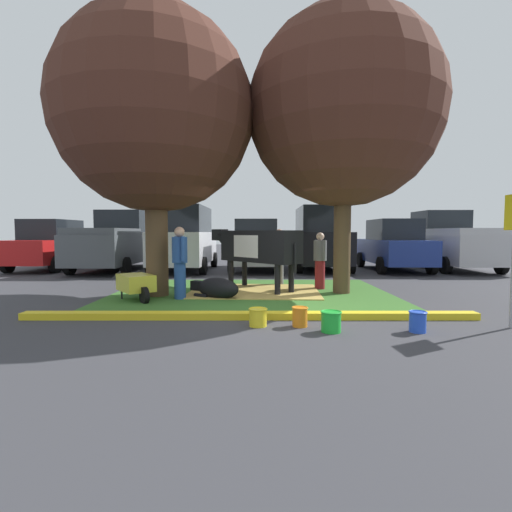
{
  "coord_description": "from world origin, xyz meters",
  "views": [
    {
      "loc": [
        -0.16,
        -7.43,
        1.52
      ],
      "look_at": [
        -0.19,
        2.32,
        0.9
      ],
      "focal_mm": 26.46,
      "sensor_mm": 36.0,
      "label": 1
    }
  ],
  "objects_px": {
    "person_handler": "(181,261)",
    "bucket_orange": "(301,316)",
    "suv_dark_grey": "(186,238)",
    "sedan_blue": "(395,246)",
    "cow_holstein": "(258,247)",
    "calf_lying": "(218,288)",
    "shade_tree_left": "(156,113)",
    "person_visitor_near": "(281,255)",
    "wheelbarrow": "(138,283)",
    "shade_tree_right": "(345,110)",
    "bucket_yellow": "(259,317)",
    "suv_black": "(321,238)",
    "pickup_truck_maroon": "(451,242)",
    "sedan_silver": "(258,245)",
    "pickup_truck_black": "(119,242)",
    "person_visitor_far": "(321,259)",
    "bucket_green": "(333,321)",
    "bucket_blue": "(419,321)",
    "sedan_red": "(54,245)"
  },
  "relations": [
    {
      "from": "shade_tree_left",
      "to": "bucket_green",
      "type": "relative_size",
      "value": 20.4
    },
    {
      "from": "person_handler",
      "to": "person_visitor_near",
      "type": "bearing_deg",
      "value": 44.27
    },
    {
      "from": "person_visitor_far",
      "to": "sedan_silver",
      "type": "bearing_deg",
      "value": 107.78
    },
    {
      "from": "sedan_silver",
      "to": "sedan_blue",
      "type": "relative_size",
      "value": 1.0
    },
    {
      "from": "shade_tree_left",
      "to": "bucket_yellow",
      "type": "distance_m",
      "value": 5.54
    },
    {
      "from": "shade_tree_right",
      "to": "bucket_yellow",
      "type": "xyz_separation_m",
      "value": [
        -2.08,
        -3.25,
        -4.29
      ]
    },
    {
      "from": "bucket_green",
      "to": "sedan_silver",
      "type": "xyz_separation_m",
      "value": [
        -1.13,
        9.48,
        0.82
      ]
    },
    {
      "from": "cow_holstein",
      "to": "calf_lying",
      "type": "relative_size",
      "value": 1.98
    },
    {
      "from": "shade_tree_left",
      "to": "pickup_truck_maroon",
      "type": "relative_size",
      "value": 1.21
    },
    {
      "from": "bucket_blue",
      "to": "sedan_silver",
      "type": "bearing_deg",
      "value": 104.44
    },
    {
      "from": "cow_holstein",
      "to": "calf_lying",
      "type": "bearing_deg",
      "value": -127.94
    },
    {
      "from": "bucket_yellow",
      "to": "pickup_truck_black",
      "type": "height_order",
      "value": "pickup_truck_black"
    },
    {
      "from": "calf_lying",
      "to": "sedan_silver",
      "type": "xyz_separation_m",
      "value": [
        0.92,
        6.58,
        0.75
      ]
    },
    {
      "from": "suv_dark_grey",
      "to": "sedan_blue",
      "type": "bearing_deg",
      "value": 0.17
    },
    {
      "from": "sedan_red",
      "to": "sedan_silver",
      "type": "relative_size",
      "value": 1.0
    },
    {
      "from": "person_visitor_far",
      "to": "suv_dark_grey",
      "type": "distance_m",
      "value": 6.73
    },
    {
      "from": "person_visitor_near",
      "to": "wheelbarrow",
      "type": "bearing_deg",
      "value": -143.5
    },
    {
      "from": "person_visitor_far",
      "to": "bucket_green",
      "type": "distance_m",
      "value": 4.34
    },
    {
      "from": "bucket_orange",
      "to": "sedan_blue",
      "type": "xyz_separation_m",
      "value": [
        4.74,
        8.94,
        0.82
      ]
    },
    {
      "from": "shade_tree_left",
      "to": "bucket_yellow",
      "type": "xyz_separation_m",
      "value": [
        2.37,
        -2.87,
        -4.11
      ]
    },
    {
      "from": "suv_black",
      "to": "pickup_truck_maroon",
      "type": "height_order",
      "value": "suv_black"
    },
    {
      "from": "bucket_yellow",
      "to": "bucket_blue",
      "type": "relative_size",
      "value": 0.97
    },
    {
      "from": "shade_tree_left",
      "to": "calf_lying",
      "type": "relative_size",
      "value": 5.15
    },
    {
      "from": "sedan_blue",
      "to": "person_visitor_near",
      "type": "bearing_deg",
      "value": -138.77
    },
    {
      "from": "person_visitor_near",
      "to": "bucket_blue",
      "type": "distance_m",
      "value": 5.43
    },
    {
      "from": "cow_holstein",
      "to": "wheelbarrow",
      "type": "distance_m",
      "value": 3.13
    },
    {
      "from": "suv_dark_grey",
      "to": "sedan_blue",
      "type": "distance_m",
      "value": 8.25
    },
    {
      "from": "bucket_yellow",
      "to": "pickup_truck_maroon",
      "type": "relative_size",
      "value": 0.06
    },
    {
      "from": "cow_holstein",
      "to": "sedan_blue",
      "type": "height_order",
      "value": "sedan_blue"
    },
    {
      "from": "suv_dark_grey",
      "to": "person_handler",
      "type": "bearing_deg",
      "value": -80.38
    },
    {
      "from": "bucket_yellow",
      "to": "calf_lying",
      "type": "bearing_deg",
      "value": 110.19
    },
    {
      "from": "shade_tree_right",
      "to": "calf_lying",
      "type": "distance_m",
      "value": 5.22
    },
    {
      "from": "shade_tree_left",
      "to": "sedan_silver",
      "type": "xyz_separation_m",
      "value": [
        2.35,
        6.25,
        -3.28
      ]
    },
    {
      "from": "person_visitor_far",
      "to": "sedan_silver",
      "type": "distance_m",
      "value": 5.48
    },
    {
      "from": "suv_black",
      "to": "sedan_blue",
      "type": "relative_size",
      "value": 1.05
    },
    {
      "from": "wheelbarrow",
      "to": "person_visitor_near",
      "type": "bearing_deg",
      "value": 36.5
    },
    {
      "from": "person_handler",
      "to": "sedan_silver",
      "type": "height_order",
      "value": "sedan_silver"
    },
    {
      "from": "shade_tree_left",
      "to": "person_visitor_near",
      "type": "relative_size",
      "value": 4.1
    },
    {
      "from": "sedan_red",
      "to": "sedan_blue",
      "type": "distance_m",
      "value": 13.76
    },
    {
      "from": "suv_dark_grey",
      "to": "sedan_blue",
      "type": "height_order",
      "value": "suv_dark_grey"
    },
    {
      "from": "cow_holstein",
      "to": "pickup_truck_maroon",
      "type": "xyz_separation_m",
      "value": [
        7.9,
        5.72,
        -0.03
      ]
    },
    {
      "from": "shade_tree_right",
      "to": "sedan_red",
      "type": "xyz_separation_m",
      "value": [
        -10.43,
        6.1,
        -3.46
      ]
    },
    {
      "from": "shade_tree_left",
      "to": "pickup_truck_black",
      "type": "bearing_deg",
      "value": 117.34
    },
    {
      "from": "bucket_yellow",
      "to": "person_visitor_near",
      "type": "bearing_deg",
      "value": 82.44
    },
    {
      "from": "wheelbarrow",
      "to": "sedan_red",
      "type": "xyz_separation_m",
      "value": [
        -5.66,
        7.08,
        0.6
      ]
    },
    {
      "from": "person_handler",
      "to": "bucket_orange",
      "type": "distance_m",
      "value": 3.5
    },
    {
      "from": "person_visitor_far",
      "to": "pickup_truck_black",
      "type": "height_order",
      "value": "pickup_truck_black"
    },
    {
      "from": "pickup_truck_black",
      "to": "bucket_blue",
      "type": "bearing_deg",
      "value": -49.79
    },
    {
      "from": "shade_tree_left",
      "to": "sedan_red",
      "type": "bearing_deg",
      "value": 132.68
    },
    {
      "from": "bucket_blue",
      "to": "sedan_red",
      "type": "relative_size",
      "value": 0.07
    }
  ]
}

